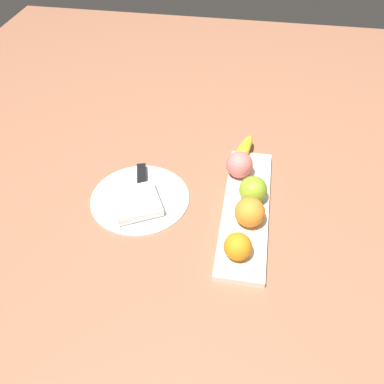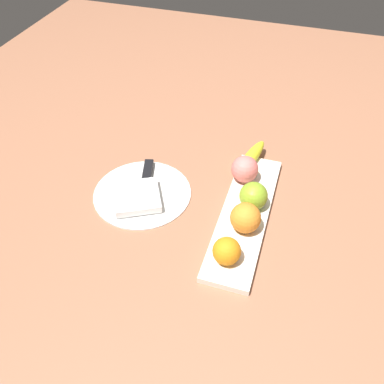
{
  "view_description": "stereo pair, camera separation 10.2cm",
  "coord_description": "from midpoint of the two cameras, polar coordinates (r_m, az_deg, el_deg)",
  "views": [
    {
      "loc": [
        0.75,
        -0.04,
        0.76
      ],
      "look_at": [
        0.03,
        -0.16,
        0.05
      ],
      "focal_mm": 38.57,
      "sensor_mm": 36.0,
      "label": 1
    },
    {
      "loc": [
        0.73,
        0.06,
        0.76
      ],
      "look_at": [
        0.03,
        -0.16,
        0.05
      ],
      "focal_mm": 38.57,
      "sensor_mm": 36.0,
      "label": 2
    }
  ],
  "objects": [
    {
      "name": "folded_napkin",
      "position": [
        1.05,
        -4.87,
        -0.82
      ],
      "size": [
        0.15,
        0.15,
        0.02
      ],
      "primitive_type": "cube",
      "rotation": [
        0.0,
        0.0,
        0.49
      ],
      "color": "white",
      "rests_on": "dinner_plate"
    },
    {
      "name": "apple",
      "position": [
        1.02,
        11.32,
        -0.77
      ],
      "size": [
        0.07,
        0.07,
        0.07
      ],
      "primitive_type": "sphere",
      "color": "#87AE28",
      "rests_on": "fruit_tray"
    },
    {
      "name": "orange_near_banana",
      "position": [
        0.91,
        8.08,
        -8.26
      ],
      "size": [
        0.06,
        0.06,
        0.06
      ],
      "primitive_type": "sphere",
      "color": "orange",
      "rests_on": "fruit_tray"
    },
    {
      "name": "fruit_tray",
      "position": [
        1.04,
        10.12,
        -3.26
      ],
      "size": [
        0.44,
        0.11,
        0.02
      ],
      "primitive_type": "cube",
      "color": "white",
      "rests_on": "ground_plane"
    },
    {
      "name": "peach",
      "position": [
        1.09,
        9.99,
        3.02
      ],
      "size": [
        0.07,
        0.07,
        0.07
      ],
      "primitive_type": "sphere",
      "color": "#EB746C",
      "rests_on": "fruit_tray"
    },
    {
      "name": "dinner_plate",
      "position": [
        1.09,
        -4.22,
        -0.22
      ],
      "size": [
        0.26,
        0.26,
        0.01
      ],
      "primitive_type": "cylinder",
      "color": "white",
      "rests_on": "ground_plane"
    },
    {
      "name": "banana",
      "position": [
        1.16,
        10.62,
        4.55
      ],
      "size": [
        0.17,
        0.07,
        0.03
      ],
      "primitive_type": "ellipsoid",
      "rotation": [
        0.0,
        0.0,
        2.91
      ],
      "color": "yellow",
      "rests_on": "fruit_tray"
    },
    {
      "name": "ground_plane",
      "position": [
        1.06,
        11.55,
        -2.79
      ],
      "size": [
        2.4,
        2.4,
        0.0
      ],
      "primitive_type": "plane",
      "color": "#9C6448"
    },
    {
      "name": "knife",
      "position": [
        1.12,
        -3.66,
        2.19
      ],
      "size": [
        0.18,
        0.07,
        0.01
      ],
      "rotation": [
        0.0,
        0.0,
        0.27
      ],
      "color": "silver",
      "rests_on": "dinner_plate"
    },
    {
      "name": "orange_near_apple",
      "position": [
        0.97,
        10.43,
        -3.7
      ],
      "size": [
        0.07,
        0.07,
        0.07
      ],
      "primitive_type": "sphere",
      "color": "orange",
      "rests_on": "fruit_tray"
    }
  ]
}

